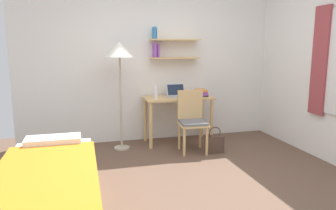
{
  "coord_description": "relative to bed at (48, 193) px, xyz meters",
  "views": [
    {
      "loc": [
        -1.17,
        -3.14,
        1.54
      ],
      "look_at": [
        -0.18,
        0.51,
        0.85
      ],
      "focal_mm": 34.07,
      "sensor_mm": 36.0,
      "label": 1
    }
  ],
  "objects": [
    {
      "name": "ground_plane",
      "position": [
        1.51,
        0.25,
        -0.24
      ],
      "size": [
        5.28,
        5.28,
        0.0
      ],
      "primitive_type": "plane",
      "color": "brown"
    },
    {
      "name": "wall_back",
      "position": [
        1.52,
        2.27,
        1.07
      ],
      "size": [
        4.4,
        0.27,
        2.6
      ],
      "color": "white",
      "rests_on": "ground_plane"
    },
    {
      "name": "bed",
      "position": [
        0.0,
        0.0,
        0.0
      ],
      "size": [
        0.88,
        2.06,
        0.54
      ],
      "color": "tan",
      "rests_on": "ground_plane"
    },
    {
      "name": "desk",
      "position": [
        1.82,
        1.95,
        0.37
      ],
      "size": [
        1.09,
        0.53,
        0.75
      ],
      "color": "tan",
      "rests_on": "ground_plane"
    },
    {
      "name": "desk_chair",
      "position": [
        1.89,
        1.47,
        0.25
      ],
      "size": [
        0.44,
        0.45,
        0.9
      ],
      "color": "tan",
      "rests_on": "ground_plane"
    },
    {
      "name": "standing_lamp",
      "position": [
        0.89,
        1.83,
        1.2
      ],
      "size": [
        0.44,
        0.44,
        1.62
      ],
      "color": "#B2A893",
      "rests_on": "ground_plane"
    },
    {
      "name": "laptop",
      "position": [
        1.81,
        2.01,
        0.56
      ],
      "size": [
        0.31,
        0.23,
        0.21
      ],
      "color": "#B7BABF",
      "rests_on": "desk"
    },
    {
      "name": "water_bottle",
      "position": [
        1.44,
        1.88,
        0.61
      ],
      "size": [
        0.06,
        0.06,
        0.21
      ],
      "primitive_type": "cylinder",
      "color": "silver",
      "rests_on": "desk"
    },
    {
      "name": "book_stack",
      "position": [
        2.21,
        1.92,
        0.57
      ],
      "size": [
        0.18,
        0.25,
        0.11
      ],
      "color": "#333338",
      "rests_on": "desk"
    },
    {
      "name": "handbag",
      "position": [
        2.19,
        1.29,
        -0.1
      ],
      "size": [
        0.26,
        0.11,
        0.39
      ],
      "color": "#4C382D",
      "rests_on": "ground_plane"
    }
  ]
}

